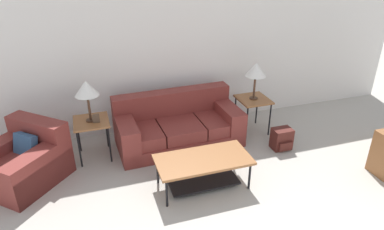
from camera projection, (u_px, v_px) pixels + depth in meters
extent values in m
cube|color=white|center=(175.00, 55.00, 5.86)|extent=(9.04, 0.06, 2.60)
cube|color=maroon|center=(179.00, 138.00, 5.68)|extent=(2.03, 1.03, 0.22)
cube|color=maroon|center=(139.00, 134.00, 5.37)|extent=(0.68, 0.88, 0.20)
cube|color=maroon|center=(179.00, 127.00, 5.58)|extent=(0.68, 0.88, 0.20)
cube|color=maroon|center=(216.00, 121.00, 5.78)|extent=(0.68, 0.88, 0.20)
cube|color=maroon|center=(172.00, 102.00, 5.76)|extent=(2.00, 0.33, 0.40)
cube|color=maroon|center=(127.00, 137.00, 5.34)|extent=(0.31, 0.97, 0.58)
cube|color=maroon|center=(226.00, 120.00, 5.87)|extent=(0.31, 0.97, 0.58)
cube|color=maroon|center=(23.00, 169.00, 4.72)|extent=(1.37, 1.38, 0.40)
cube|color=maroon|center=(38.00, 132.00, 4.85)|extent=(0.87, 0.82, 0.40)
cube|color=maroon|center=(4.00, 159.00, 4.81)|extent=(0.88, 0.92, 0.56)
cube|color=maroon|center=(40.00, 170.00, 4.56)|extent=(0.88, 0.92, 0.56)
cube|color=#33567F|center=(25.00, 146.00, 4.69)|extent=(0.38, 0.37, 0.36)
cube|color=#935B33|center=(203.00, 160.00, 4.53)|extent=(1.26, 0.63, 0.04)
cylinder|color=black|center=(167.00, 193.00, 4.25)|extent=(0.03, 0.03, 0.41)
cylinder|color=black|center=(250.00, 176.00, 4.57)|extent=(0.03, 0.03, 0.41)
cylinder|color=black|center=(158.00, 171.00, 4.68)|extent=(0.03, 0.03, 0.41)
cylinder|color=black|center=(234.00, 156.00, 5.00)|extent=(0.03, 0.03, 0.41)
cube|color=black|center=(203.00, 181.00, 4.68)|extent=(0.95, 0.44, 0.02)
cube|color=#935B33|center=(91.00, 122.00, 5.12)|extent=(0.52, 0.55, 0.03)
cylinder|color=black|center=(79.00, 150.00, 4.99)|extent=(0.03, 0.03, 0.59)
cylinder|color=black|center=(110.00, 145.00, 5.11)|extent=(0.03, 0.03, 0.59)
cylinder|color=black|center=(79.00, 135.00, 5.39)|extent=(0.03, 0.03, 0.59)
cylinder|color=black|center=(107.00, 131.00, 5.52)|extent=(0.03, 0.03, 0.59)
cube|color=#935B33|center=(253.00, 99.00, 5.88)|extent=(0.52, 0.55, 0.03)
cylinder|color=black|center=(247.00, 123.00, 5.75)|extent=(0.03, 0.03, 0.59)
cylinder|color=black|center=(270.00, 120.00, 5.87)|extent=(0.03, 0.03, 0.59)
cylinder|color=black|center=(235.00, 112.00, 6.15)|extent=(0.03, 0.03, 0.59)
cylinder|color=black|center=(257.00, 109.00, 6.27)|extent=(0.03, 0.03, 0.59)
cylinder|color=#472D1E|center=(91.00, 120.00, 5.11)|extent=(0.14, 0.14, 0.02)
cylinder|color=#472D1E|center=(89.00, 108.00, 5.02)|extent=(0.04, 0.04, 0.39)
cone|color=white|center=(86.00, 88.00, 4.88)|extent=(0.35, 0.35, 0.22)
cylinder|color=#472D1E|center=(253.00, 98.00, 5.87)|extent=(0.14, 0.14, 0.02)
cylinder|color=#472D1E|center=(254.00, 87.00, 5.78)|extent=(0.04, 0.04, 0.39)
cone|color=white|center=(256.00, 70.00, 5.64)|extent=(0.35, 0.35, 0.22)
cube|color=#4C1E19|center=(282.00, 139.00, 5.53)|extent=(0.31, 0.23, 0.35)
cube|color=#4C1E19|center=(286.00, 146.00, 5.44)|extent=(0.23, 0.05, 0.14)
cylinder|color=#4C1E19|center=(273.00, 135.00, 5.61)|extent=(0.02, 0.02, 0.26)
cylinder|color=#4C1E19|center=(282.00, 133.00, 5.66)|extent=(0.02, 0.02, 0.26)
cube|color=#4C3828|center=(96.00, 118.00, 5.03)|extent=(0.10, 0.04, 0.13)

